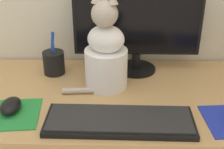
# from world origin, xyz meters

# --- Properties ---
(desk) EXTENTS (1.24, 0.59, 0.73)m
(desk) POSITION_xyz_m (0.00, 0.00, 0.62)
(desk) COLOR tan
(desk) RESTS_ON ground_plane
(monitor) EXTENTS (0.52, 0.17, 0.39)m
(monitor) POSITION_xyz_m (0.07, 0.20, 0.95)
(monitor) COLOR black
(monitor) RESTS_ON desk
(keyboard) EXTENTS (0.48, 0.17, 0.02)m
(keyboard) POSITION_xyz_m (-0.00, -0.19, 0.74)
(keyboard) COLOR black
(keyboard) RESTS_ON desk
(mousepad_left) EXTENTS (0.23, 0.20, 0.00)m
(mousepad_left) POSITION_xyz_m (-0.38, -0.15, 0.73)
(mousepad_left) COLOR #238438
(mousepad_left) RESTS_ON desk
(computer_mouse_left) EXTENTS (0.07, 0.10, 0.04)m
(computer_mouse_left) POSITION_xyz_m (-0.37, -0.13, 0.76)
(computer_mouse_left) COLOR black
(computer_mouse_left) RESTS_ON mousepad_left
(cat) EXTENTS (0.26, 0.20, 0.37)m
(cat) POSITION_xyz_m (-0.05, 0.06, 0.87)
(cat) COLOR white
(cat) RESTS_ON desk
(pen_cup) EXTENTS (0.09, 0.09, 0.18)m
(pen_cup) POSITION_xyz_m (-0.28, 0.16, 0.78)
(pen_cup) COLOR black
(pen_cup) RESTS_ON desk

